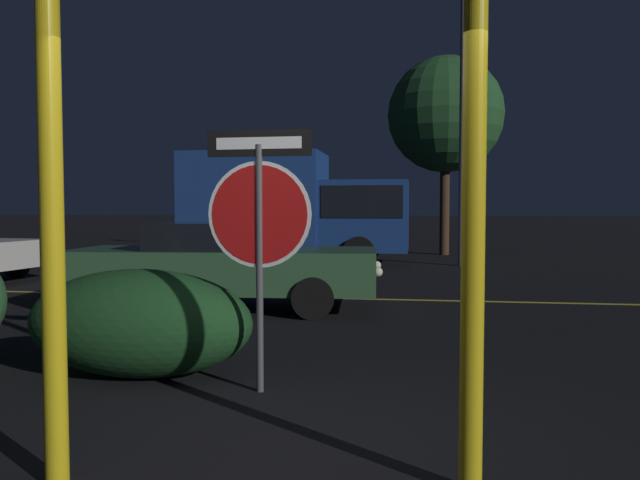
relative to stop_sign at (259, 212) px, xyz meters
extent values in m
plane|color=black|center=(0.59, -1.40, -1.53)|extent=(260.00, 260.00, 0.00)
cube|color=gold|center=(0.59, 5.55, -1.53)|extent=(41.24, 0.12, 0.01)
cylinder|color=#4C4C51|center=(0.00, 0.00, -0.48)|extent=(0.06, 0.06, 2.10)
cylinder|color=white|center=(0.00, 0.00, -0.02)|extent=(0.90, 0.05, 0.90)
cylinder|color=#B71414|center=(0.00, 0.00, -0.02)|extent=(0.83, 0.05, 0.83)
cube|color=black|center=(0.00, 0.00, 0.58)|extent=(0.90, 0.06, 0.22)
cube|color=white|center=(0.00, 0.00, 0.58)|extent=(0.74, 0.06, 0.10)
cylinder|color=yellow|center=(-0.72, -1.91, -0.01)|extent=(0.13, 0.13, 3.04)
cylinder|color=yellow|center=(1.60, -1.67, 0.10)|extent=(0.13, 0.13, 3.26)
ellipsoid|color=#19421E|center=(-1.22, 0.31, -1.03)|extent=(2.15, 1.11, 1.00)
cylinder|color=black|center=(-7.57, 7.80, -1.23)|extent=(0.62, 0.26, 0.60)
cube|color=#335B38|center=(-1.59, 4.19, -0.92)|extent=(4.77, 1.99, 0.63)
cube|color=black|center=(-1.73, 4.18, -0.40)|extent=(1.96, 1.57, 0.41)
cylinder|color=black|center=(-0.20, 5.09, -1.23)|extent=(0.61, 0.24, 0.60)
cylinder|color=black|center=(-0.09, 3.48, -1.23)|extent=(0.61, 0.24, 0.60)
cylinder|color=black|center=(-3.08, 4.89, -1.23)|extent=(0.61, 0.24, 0.60)
cylinder|color=black|center=(-2.97, 3.28, -1.23)|extent=(0.61, 0.24, 0.60)
sphere|color=#F4EFCC|center=(0.73, 4.87, -0.88)|extent=(0.14, 0.14, 0.14)
sphere|color=#F4EFCC|center=(0.80, 3.83, -0.88)|extent=(0.14, 0.14, 0.14)
cube|color=navy|center=(0.03, 12.02, -0.18)|extent=(2.38, 2.26, 1.91)
cube|color=black|center=(0.03, 12.02, 0.20)|extent=(2.15, 2.31, 0.84)
cube|color=navy|center=(-3.07, 12.05, 0.22)|extent=(3.87, 2.42, 2.71)
cylinder|color=black|center=(-0.02, 13.16, -1.11)|extent=(0.84, 0.29, 0.84)
cylinder|color=black|center=(-0.05, 10.88, -1.11)|extent=(0.84, 0.29, 0.84)
cylinder|color=black|center=(-3.74, 13.20, -1.11)|extent=(0.84, 0.29, 0.84)
cylinder|color=black|center=(-3.77, 10.92, -1.11)|extent=(0.84, 0.29, 0.84)
cylinder|color=#4C4C51|center=(2.62, 12.14, 2.43)|extent=(0.16, 0.16, 7.93)
cylinder|color=#422D1E|center=(2.39, 16.20, 0.12)|extent=(0.32, 0.32, 3.30)
sphere|color=#235128|center=(2.39, 16.20, 3.15)|extent=(3.84, 3.84, 3.84)
camera|label=1|loc=(1.26, -5.12, 0.03)|focal=35.00mm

